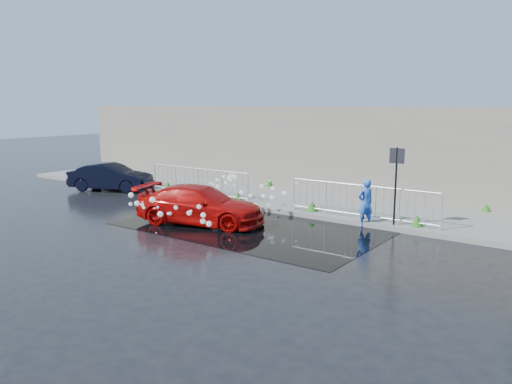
# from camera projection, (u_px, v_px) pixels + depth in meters

# --- Properties ---
(ground) EXTENTS (90.00, 90.00, 0.00)m
(ground) POSITION_uv_depth(u_px,v_px,m) (221.00, 230.00, 15.03)
(ground) COLOR black
(ground) RESTS_ON ground
(pavement) EXTENTS (30.00, 4.00, 0.15)m
(pavement) POSITION_uv_depth(u_px,v_px,m) (305.00, 202.00, 18.99)
(pavement) COLOR slate
(pavement) RESTS_ON ground
(curb) EXTENTS (30.00, 0.25, 0.16)m
(curb) POSITION_uv_depth(u_px,v_px,m) (276.00, 211.00, 17.40)
(curb) COLOR slate
(curb) RESTS_ON ground
(retaining_wall) EXTENTS (30.00, 0.60, 3.50)m
(retaining_wall) POSITION_uv_depth(u_px,v_px,m) (334.00, 150.00, 20.42)
(retaining_wall) COLOR #666356
(retaining_wall) RESTS_ON pavement
(puddle) EXTENTS (8.00, 5.00, 0.01)m
(puddle) POSITION_uv_depth(u_px,v_px,m) (254.00, 226.00, 15.53)
(puddle) COLOR black
(puddle) RESTS_ON ground
(sign_post) EXTENTS (0.45, 0.06, 2.50)m
(sign_post) POSITION_uv_depth(u_px,v_px,m) (396.00, 174.00, 14.75)
(sign_post) COLOR black
(sign_post) RESTS_ON ground
(railing_left) EXTENTS (5.05, 0.05, 1.10)m
(railing_left) POSITION_uv_depth(u_px,v_px,m) (198.00, 181.00, 19.89)
(railing_left) COLOR silver
(railing_left) RESTS_ON pavement
(railing_right) EXTENTS (5.05, 0.05, 1.10)m
(railing_right) POSITION_uv_depth(u_px,v_px,m) (361.00, 200.00, 15.82)
(railing_right) COLOR silver
(railing_right) RESTS_ON pavement
(weeds) EXTENTS (12.17, 3.93, 0.42)m
(weeds) POSITION_uv_depth(u_px,v_px,m) (288.00, 196.00, 18.86)
(weeds) COLOR #144A13
(weeds) RESTS_ON pavement
(water_spray) EXTENTS (3.66, 5.49, 1.04)m
(water_spray) POSITION_uv_depth(u_px,v_px,m) (217.00, 196.00, 16.58)
(water_spray) COLOR white
(water_spray) RESTS_ON ground
(red_car) EXTENTS (4.46, 2.76, 1.21)m
(red_car) POSITION_uv_depth(u_px,v_px,m) (200.00, 205.00, 15.77)
(red_car) COLOR #AA0806
(red_car) RESTS_ON ground
(dark_car) EXTENTS (3.83, 2.61, 1.19)m
(dark_car) POSITION_uv_depth(u_px,v_px,m) (111.00, 177.00, 21.85)
(dark_car) COLOR black
(dark_car) RESTS_ON ground
(person) EXTENTS (0.58, 0.65, 1.49)m
(person) POSITION_uv_depth(u_px,v_px,m) (365.00, 203.00, 15.35)
(person) COLOR blue
(person) RESTS_ON ground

